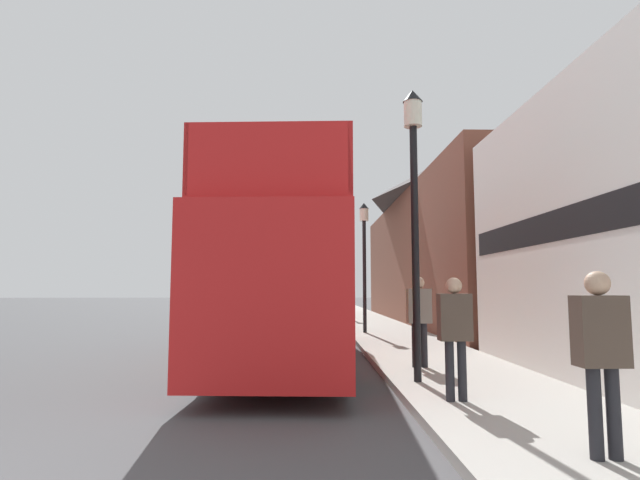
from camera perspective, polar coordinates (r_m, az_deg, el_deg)
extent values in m
plane|color=#4C4C4F|center=(24.29, -11.65, -9.50)|extent=(144.00, 144.00, 0.00)
cube|color=#ADAAA3|center=(21.08, 6.73, -10.00)|extent=(2.89, 108.00, 0.14)
cube|color=black|center=(8.43, 29.71, 2.62)|extent=(0.12, 10.59, 0.55)
cube|color=brown|center=(25.53, 15.49, -2.32)|extent=(6.00, 21.89, 6.14)
pyramid|color=#383333|center=(26.10, 15.24, 7.03)|extent=(6.00, 21.89, 2.35)
cube|color=red|center=(11.70, -3.08, -5.96)|extent=(2.96, 10.07, 2.65)
cube|color=yellow|center=(11.20, -3.29, -5.29)|extent=(2.77, 5.60, 0.45)
cube|color=black|center=(11.72, -3.06, -1.91)|extent=(2.95, 9.28, 0.70)
cube|color=red|center=(11.77, -3.04, 0.76)|extent=(2.92, 9.28, 0.10)
cube|color=red|center=(12.01, -8.79, 3.56)|extent=(0.51, 9.16, 1.09)
cube|color=red|center=(11.81, 2.83, 3.66)|extent=(0.51, 9.16, 1.09)
cube|color=red|center=(7.42, -5.97, 9.25)|extent=(2.49, 0.19, 1.09)
cube|color=red|center=(15.69, -1.85, 1.36)|extent=(2.55, 1.51, 1.09)
cylinder|color=black|center=(14.94, -6.44, -10.01)|extent=(0.33, 1.10, 1.09)
cylinder|color=black|center=(14.79, 2.31, -10.08)|extent=(0.33, 1.10, 1.09)
cylinder|color=black|center=(9.09, -11.91, -12.80)|extent=(0.33, 1.10, 1.09)
cylinder|color=black|center=(8.84, 2.70, -13.12)|extent=(0.33, 1.10, 1.09)
cube|color=silver|center=(19.69, -0.34, -8.81)|extent=(1.93, 4.48, 0.81)
cube|color=black|center=(19.53, -0.32, -6.78)|extent=(1.63, 2.18, 0.59)
cylinder|color=black|center=(21.04, -2.77, -9.28)|extent=(0.23, 0.70, 0.69)
cylinder|color=black|center=(21.12, 1.67, -9.27)|extent=(0.23, 0.70, 0.69)
cylinder|color=black|center=(18.31, -2.67, -9.84)|extent=(0.23, 0.70, 0.69)
cylinder|color=black|center=(18.40, 2.44, -9.82)|extent=(0.23, 0.70, 0.69)
cylinder|color=#232328|center=(5.51, 28.92, -16.91)|extent=(0.13, 0.13, 0.84)
cylinder|color=#232328|center=(5.59, 30.53, -16.65)|extent=(0.13, 0.13, 0.84)
cube|color=#4C3D33|center=(5.44, 29.35, -9.04)|extent=(0.45, 0.25, 0.66)
sphere|color=tan|center=(5.43, 29.12, -4.34)|extent=(0.23, 0.23, 0.23)
cylinder|color=#232328|center=(7.46, 14.62, -14.26)|extent=(0.13, 0.13, 0.83)
cylinder|color=#232328|center=(7.50, 15.93, -14.17)|extent=(0.13, 0.13, 0.83)
cube|color=#4C3D33|center=(7.40, 15.13, -8.50)|extent=(0.45, 0.25, 0.66)
sphere|color=tan|center=(7.39, 15.04, -5.06)|extent=(0.23, 0.23, 0.23)
cylinder|color=#232328|center=(10.40, 10.83, -11.71)|extent=(0.13, 0.13, 0.87)
cylinder|color=#232328|center=(10.44, 11.82, -11.67)|extent=(0.13, 0.13, 0.87)
cube|color=gray|center=(10.36, 11.24, -7.39)|extent=(0.47, 0.26, 0.69)
sphere|color=tan|center=(10.36, 11.19, -4.81)|extent=(0.24, 0.24, 0.24)
cylinder|color=black|center=(8.80, 10.85, -1.23)|extent=(0.13, 0.13, 4.43)
cylinder|color=silver|center=(9.30, 10.57, 13.95)|extent=(0.32, 0.32, 0.45)
cone|color=black|center=(9.42, 10.53, 15.87)|extent=(0.35, 0.35, 0.22)
cylinder|color=black|center=(18.19, 5.11, -4.13)|extent=(0.13, 0.13, 4.04)
cylinder|color=silver|center=(18.38, 5.05, 2.88)|extent=(0.32, 0.32, 0.45)
cone|color=black|center=(18.44, 5.04, 3.91)|extent=(0.35, 0.35, 0.22)
cylinder|color=black|center=(27.64, 2.69, -4.54)|extent=(0.13, 0.13, 4.13)
cylinder|color=silver|center=(27.78, 2.67, 0.19)|extent=(0.32, 0.32, 0.45)
cone|color=black|center=(27.81, 2.66, 0.88)|extent=(0.35, 0.35, 0.22)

